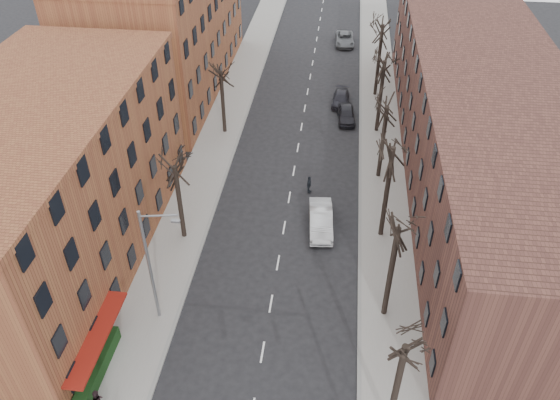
% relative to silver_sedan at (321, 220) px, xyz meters
% --- Properties ---
extents(sidewalk_left, '(4.00, 90.00, 0.15)m').
position_rel_silver_sedan_xyz_m(sidewalk_left, '(-10.88, 14.71, -0.76)').
color(sidewalk_left, gray).
rests_on(sidewalk_left, ground).
extents(sidewalk_right, '(4.00, 90.00, 0.15)m').
position_rel_silver_sedan_xyz_m(sidewalk_right, '(5.12, 14.71, -0.76)').
color(sidewalk_right, gray).
rests_on(sidewalk_right, ground).
extents(building_left_near, '(12.00, 26.00, 12.00)m').
position_rel_silver_sedan_xyz_m(building_left_near, '(-18.88, -5.29, 5.16)').
color(building_left_near, brown).
rests_on(building_left_near, ground).
extents(building_left_far, '(12.00, 28.00, 14.00)m').
position_rel_silver_sedan_xyz_m(building_left_far, '(-18.88, 23.71, 6.16)').
color(building_left_far, brown).
rests_on(building_left_far, ground).
extents(building_right, '(12.00, 50.00, 10.00)m').
position_rel_silver_sedan_xyz_m(building_right, '(13.12, 9.71, 4.16)').
color(building_right, '#522E26').
rests_on(building_right, ground).
extents(awning_left, '(1.20, 7.00, 0.15)m').
position_rel_silver_sedan_xyz_m(awning_left, '(-12.28, -14.29, -0.84)').
color(awning_left, maroon).
rests_on(awning_left, ground).
extents(hedge, '(0.80, 6.00, 1.00)m').
position_rel_silver_sedan_xyz_m(hedge, '(-12.38, -15.29, -0.19)').
color(hedge, '#153613').
rests_on(hedge, sidewalk_left).
extents(tree_right_b, '(5.20, 5.20, 10.80)m').
position_rel_silver_sedan_xyz_m(tree_right_b, '(4.72, -8.29, -0.84)').
color(tree_right_b, black).
rests_on(tree_right_b, ground).
extents(tree_right_c, '(5.20, 5.20, 11.60)m').
position_rel_silver_sedan_xyz_m(tree_right_c, '(4.72, -0.29, -0.84)').
color(tree_right_c, black).
rests_on(tree_right_c, ground).
extents(tree_right_d, '(5.20, 5.20, 10.00)m').
position_rel_silver_sedan_xyz_m(tree_right_d, '(4.72, 7.71, -0.84)').
color(tree_right_d, black).
rests_on(tree_right_d, ground).
extents(tree_right_e, '(5.20, 5.20, 10.80)m').
position_rel_silver_sedan_xyz_m(tree_right_e, '(4.72, 15.71, -0.84)').
color(tree_right_e, black).
rests_on(tree_right_e, ground).
extents(tree_right_f, '(5.20, 5.20, 11.60)m').
position_rel_silver_sedan_xyz_m(tree_right_f, '(4.72, 23.71, -0.84)').
color(tree_right_f, black).
rests_on(tree_right_f, ground).
extents(tree_left_a, '(5.20, 5.20, 9.50)m').
position_rel_silver_sedan_xyz_m(tree_left_a, '(-10.48, -2.29, -0.84)').
color(tree_left_a, black).
rests_on(tree_left_a, ground).
extents(tree_left_b, '(5.20, 5.20, 9.50)m').
position_rel_silver_sedan_xyz_m(tree_left_b, '(-10.48, 13.71, -0.84)').
color(tree_left_b, black).
rests_on(tree_left_b, ground).
extents(streetlight, '(2.45, 0.22, 9.03)m').
position_rel_silver_sedan_xyz_m(streetlight, '(-9.91, -10.29, 4.18)').
color(streetlight, slate).
rests_on(streetlight, ground).
extents(silver_sedan, '(2.22, 5.22, 1.68)m').
position_rel_silver_sedan_xyz_m(silver_sedan, '(0.00, 0.00, 0.00)').
color(silver_sedan, '#ACB0B4').
rests_on(silver_sedan, ground).
extents(parked_car_near, '(2.07, 4.42, 1.46)m').
position_rel_silver_sedan_xyz_m(parked_car_near, '(1.62, 17.59, -0.11)').
color(parked_car_near, black).
rests_on(parked_car_near, ground).
extents(parked_car_mid, '(1.99, 4.38, 1.24)m').
position_rel_silver_sedan_xyz_m(parked_car_mid, '(0.92, 21.18, -0.22)').
color(parked_car_mid, black).
rests_on(parked_car_mid, ground).
extents(parked_car_far, '(2.66, 5.28, 1.43)m').
position_rel_silver_sedan_xyz_m(parked_car_far, '(0.92, 38.30, -0.12)').
color(parked_car_far, '#5A5E62').
rests_on(parked_car_far, ground).
extents(pedestrian_b, '(0.90, 0.77, 1.63)m').
position_rel_silver_sedan_xyz_m(pedestrian_b, '(-11.44, -17.29, 0.12)').
color(pedestrian_b, black).
rests_on(pedestrian_b, sidewalk_left).
extents(pedestrian_crossing, '(0.60, 1.02, 1.63)m').
position_rel_silver_sedan_xyz_m(pedestrian_crossing, '(-1.28, 4.63, -0.02)').
color(pedestrian_crossing, black).
rests_on(pedestrian_crossing, ground).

